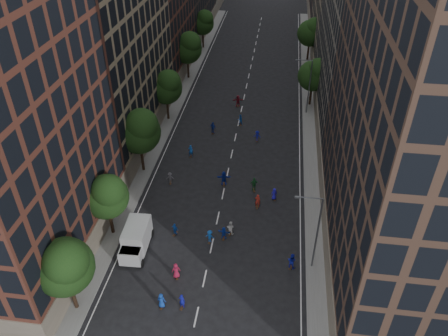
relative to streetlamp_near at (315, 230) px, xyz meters
name	(u,v)px	position (x,y,z in m)	size (l,w,h in m)	color
ground	(238,124)	(-10.37, 28.00, -5.17)	(240.00, 240.00, 0.00)	black
sidewalk_left	(174,97)	(-22.37, 35.50, -5.09)	(4.00, 105.00, 0.15)	slate
sidewalk_right	(314,106)	(1.63, 35.50, -5.09)	(4.00, 105.00, 0.15)	slate
bldg_left_b	(91,19)	(-29.37, 23.00, 11.83)	(14.00, 26.00, 34.00)	#948160
bldg_right_a	(440,100)	(8.63, 3.00, 12.83)	(14.00, 30.00, 36.00)	#432F24
bldg_right_b	(381,14)	(8.63, 32.00, 11.33)	(14.00, 28.00, 33.00)	#5E584E
tree_left_0	(65,265)	(-21.38, -8.15, 0.79)	(5.20, 5.20, 8.83)	black
tree_left_1	(107,195)	(-21.39, 1.86, 0.38)	(4.80, 4.80, 8.21)	black
tree_left_2	(140,130)	(-21.36, 13.83, 1.19)	(5.60, 5.60, 9.45)	black
tree_left_3	(167,86)	(-21.38, 27.85, 0.65)	(5.00, 5.00, 8.58)	black
tree_left_4	(188,47)	(-21.37, 43.84, 0.93)	(5.40, 5.40, 9.08)	black
tree_left_5	(203,22)	(-21.39, 59.86, 0.51)	(4.80, 4.80, 8.33)	black
tree_right_a	(315,74)	(1.02, 35.85, 0.46)	(5.00, 5.00, 8.39)	black
tree_right_b	(311,32)	(1.02, 55.85, 0.79)	(5.20, 5.20, 8.83)	black
streetlamp_near	(315,230)	(0.00, 0.00, 0.00)	(2.64, 0.22, 9.06)	#595B60
streetlamp_far	(308,84)	(0.00, 33.00, 0.00)	(2.64, 0.22, 9.06)	#595B60
cargo_van	(136,239)	(-18.17, -0.06, -3.67)	(2.71, 5.44, 2.85)	silver
skater_0	(161,301)	(-13.74, -6.81, -4.35)	(0.80, 0.52, 1.63)	#143FA9
skater_1	(182,301)	(-11.85, -6.61, -4.33)	(0.61, 0.40, 1.67)	#121699
skater_2	(292,261)	(-1.87, -0.38, -4.25)	(0.89, 0.70, 1.84)	#141CA5
skater_3	(210,237)	(-10.65, 2.09, -4.40)	(1.00, 0.57, 1.54)	#144CA7
skater_4	(175,229)	(-14.65, 2.70, -4.42)	(0.88, 0.37, 1.50)	blue
skater_5	(224,233)	(-9.22, 2.80, -4.40)	(1.42, 0.45, 1.54)	#1332A1
skater_6	(176,271)	(-13.17, -3.19, -4.28)	(0.86, 0.56, 1.77)	maroon
skater_7	(258,201)	(-5.96, 8.52, -4.23)	(0.68, 0.45, 1.87)	#A9271C
skater_8	(230,228)	(-8.61, 3.60, -4.31)	(0.84, 0.65, 1.72)	white
skater_9	(170,178)	(-17.38, 11.79, -4.40)	(1.00, 0.57, 1.54)	#49484E
skater_10	(254,184)	(-6.62, 11.67, -4.22)	(1.11, 0.46, 1.89)	#1B5A29
skater_11	(224,178)	(-10.53, 12.36, -4.20)	(1.80, 0.57, 1.94)	navy
skater_12	(274,194)	(-4.07, 10.29, -4.39)	(0.76, 0.49, 1.55)	#2017BB
skater_13	(191,151)	(-15.95, 18.09, -4.27)	(0.66, 0.43, 1.80)	blue
skater_14	(240,120)	(-10.10, 27.82, -4.33)	(0.82, 0.64, 1.69)	#1651B3
skater_15	(257,136)	(-7.10, 23.46, -4.37)	(1.03, 0.59, 1.59)	#121799
skater_16	(213,128)	(-13.85, 24.72, -4.26)	(1.06, 0.44, 1.81)	#122A96
skater_17	(238,101)	(-11.09, 33.87, -4.21)	(1.78, 0.57, 1.92)	maroon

